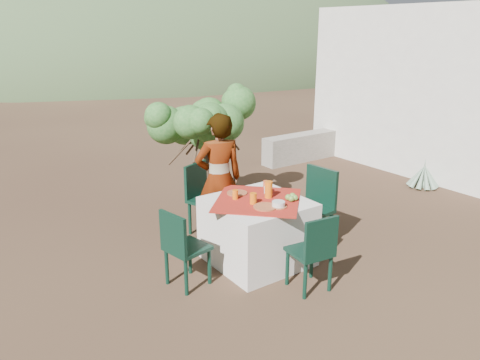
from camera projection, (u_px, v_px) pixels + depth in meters
name	position (u px, v px, depth m)	size (l,w,h in m)	color
ground	(293.00, 270.00, 5.28)	(160.00, 160.00, 0.00)	#322016
table	(257.00, 231.00, 5.39)	(1.30, 1.30, 0.76)	white
chair_far	(203.00, 195.00, 6.14)	(0.56, 0.56, 0.93)	black
chair_near	(314.00, 250.00, 4.73)	(0.43, 0.43, 0.85)	black
chair_left	(182.00, 246.00, 4.81)	(0.46, 0.46, 0.85)	black
chair_right	(314.00, 204.00, 5.71)	(0.51, 0.51, 1.00)	black
person	(219.00, 179.00, 5.78)	(0.60, 0.40, 1.65)	#8C6651
shrub_tree	(207.00, 128.00, 6.56)	(1.37, 1.35, 1.61)	#493524
agave	(423.00, 176.00, 7.98)	(0.52, 0.53, 0.56)	gray
guesthouse	(449.00, 86.00, 9.28)	(3.20, 4.20, 3.00)	silver
stone_wall	(316.00, 145.00, 9.81)	(2.60, 0.35, 0.55)	gray
hill_near_right	(119.00, 60.00, 39.83)	(48.00, 48.00, 20.00)	#324828
hill_far_right	(215.00, 50.00, 56.36)	(36.00, 36.00, 14.00)	slate
plate_far	(237.00, 193.00, 5.46)	(0.24, 0.24, 0.01)	brown
plate_near	(265.00, 207.00, 5.04)	(0.26, 0.26, 0.01)	brown
glass_far	(235.00, 195.00, 5.28)	(0.07, 0.07, 0.11)	orange
glass_near	(253.00, 198.00, 5.13)	(0.08, 0.08, 0.12)	orange
juice_pitcher	(269.00, 190.00, 5.31)	(0.09, 0.09, 0.19)	orange
bowl_plate	(278.00, 207.00, 5.05)	(0.19, 0.19, 0.01)	brown
white_bowl	(278.00, 204.00, 5.04)	(0.14, 0.14, 0.05)	silver
jar_left	(269.00, 189.00, 5.50)	(0.06, 0.06, 0.09)	#C54C22
jar_right	(266.00, 184.00, 5.64)	(0.06, 0.06, 0.09)	#C54C22
napkin_holder	(268.00, 190.00, 5.46)	(0.07, 0.04, 0.09)	silver
fruit_cluster	(292.00, 197.00, 5.24)	(0.14, 0.13, 0.07)	olive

